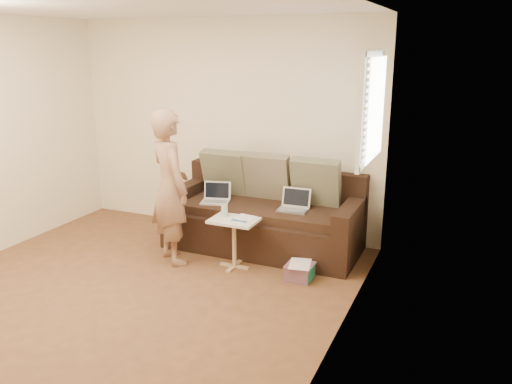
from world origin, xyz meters
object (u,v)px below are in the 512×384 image
(side_table, at_px, (234,243))
(striped_box, at_px, (300,272))
(laptop_silver, at_px, (292,211))
(sofa, at_px, (263,213))
(laptop_white, at_px, (215,203))
(person, at_px, (170,187))
(drinking_glass, at_px, (224,210))

(side_table, bearing_deg, striped_box, -1.09)
(striped_box, bearing_deg, laptop_silver, 116.92)
(sofa, height_order, laptop_white, sofa)
(side_table, relative_size, striped_box, 2.00)
(laptop_silver, bearing_deg, side_table, -131.63)
(laptop_white, relative_size, side_table, 0.59)
(striped_box, bearing_deg, side_table, 178.91)
(sofa, xyz_separation_m, person, (-0.76, -0.73, 0.40))
(sofa, bearing_deg, person, -136.51)
(sofa, distance_m, laptop_silver, 0.40)
(sofa, xyz_separation_m, laptop_white, (-0.55, -0.14, 0.10))
(sofa, distance_m, person, 1.13)
(sofa, relative_size, person, 1.33)
(laptop_silver, xyz_separation_m, laptop_white, (-0.92, -0.07, 0.00))
(side_table, bearing_deg, person, -171.80)
(sofa, xyz_separation_m, laptop_silver, (0.38, -0.07, 0.10))
(laptop_silver, height_order, striped_box, laptop_silver)
(laptop_silver, bearing_deg, person, -152.83)
(laptop_white, xyz_separation_m, striped_box, (1.21, -0.50, -0.44))
(sofa, relative_size, laptop_white, 6.99)
(drinking_glass, height_order, striped_box, drinking_glass)
(laptop_silver, distance_m, striped_box, 0.77)
(sofa, bearing_deg, laptop_white, -165.37)
(laptop_white, bearing_deg, side_table, -60.62)
(side_table, height_order, drinking_glass, drinking_glass)
(laptop_white, relative_size, drinking_glass, 2.62)
(laptop_white, height_order, side_table, laptop_white)
(laptop_white, bearing_deg, laptop_silver, -10.90)
(side_table, relative_size, drinking_glass, 4.47)
(laptop_white, relative_size, striped_box, 1.18)
(person, bearing_deg, side_table, -136.18)
(sofa, height_order, side_table, sofa)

